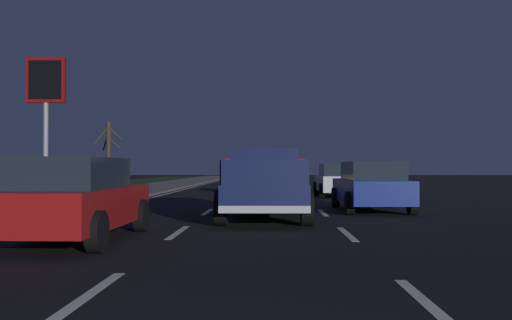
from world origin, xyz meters
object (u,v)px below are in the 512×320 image
pickup_truck (263,184)px  gas_price_sign (46,92)px  sedan_tan (267,179)px  sedan_blue (371,186)px  sedan_red (73,199)px  bare_tree_far (108,152)px  sedan_white (338,180)px

pickup_truck → gas_price_sign: size_ratio=0.82×
sedan_tan → sedan_blue: (-11.02, -3.30, 0.00)m
sedan_tan → gas_price_sign: size_ratio=0.66×
sedan_blue → sedan_red: (-7.28, 6.79, 0.00)m
pickup_truck → sedan_red: (-4.87, 3.46, -0.13)m
gas_price_sign → bare_tree_far: gas_price_sign is taller
pickup_truck → sedan_blue: (2.41, -3.33, -0.13)m
sedan_red → gas_price_sign: (16.43, 7.22, 4.24)m
sedan_blue → sedan_white: (8.37, 0.01, 0.00)m
bare_tree_far → gas_price_sign: bearing=179.6°
sedan_tan → sedan_white: size_ratio=1.00×
sedan_tan → gas_price_sign: gas_price_sign is taller
pickup_truck → sedan_blue: size_ratio=1.23×
pickup_truck → bare_tree_far: size_ratio=1.23×
gas_price_sign → bare_tree_far: bearing=-0.4°
pickup_truck → sedan_tan: (13.42, -0.03, -0.13)m
sedan_blue → gas_price_sign: (9.15, 14.01, 4.24)m
pickup_truck → sedan_white: pickup_truck is taller
sedan_red → gas_price_sign: size_ratio=0.66×
pickup_truck → sedan_red: 5.98m
pickup_truck → sedan_red: size_ratio=1.24×
bare_tree_far → sedan_red: bearing=-165.0°
sedan_red → sedan_tan: bearing=-10.8°
sedan_blue → sedan_red: 9.95m
sedan_blue → sedan_red: same height
pickup_truck → sedan_white: bearing=-17.1°
pickup_truck → sedan_blue: bearing=-54.1°
gas_price_sign → sedan_blue: bearing=-123.2°
sedan_tan → sedan_red: (-18.30, 3.49, 0.00)m
sedan_tan → sedan_white: 4.22m
sedan_tan → sedan_white: (-2.65, -3.28, 0.00)m
sedan_blue → bare_tree_far: 23.90m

